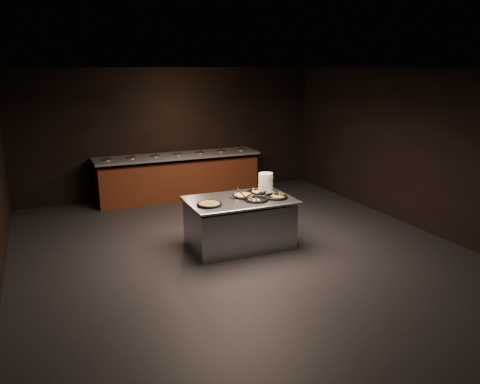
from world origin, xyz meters
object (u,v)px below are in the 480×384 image
Objects in this scene: serving_counter at (240,223)px; pan_veggie_whole at (209,204)px; plate_stack at (266,182)px; pan_cheese_whole at (244,196)px.

pan_veggie_whole is at bearing -165.26° from serving_counter.
plate_stack is 1.27m from pan_veggie_whole.
plate_stack is at bearing 24.43° from serving_counter.
pan_cheese_whole is at bearing 18.91° from pan_veggie_whole.
pan_cheese_whole is (-0.50, -0.18, -0.14)m from plate_stack.
serving_counter is 5.53× the size of plate_stack.
serving_counter is 0.47m from pan_cheese_whole.
pan_veggie_whole is at bearing -161.09° from pan_cheese_whole.
pan_veggie_whole is (-1.19, -0.42, -0.14)m from plate_stack.
serving_counter is at bearing -156.12° from plate_stack.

